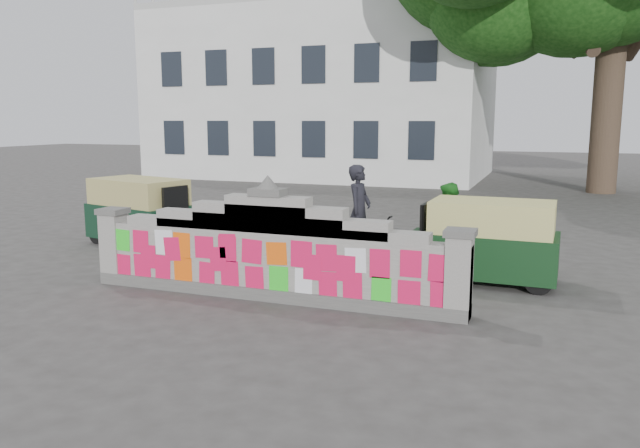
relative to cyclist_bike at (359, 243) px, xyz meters
The scene contains 8 objects.
ground 2.60m from the cyclist_bike, 107.57° to the right, with size 100.00×100.00×0.00m, color #383533.
parapet_wall 2.57m from the cyclist_bike, 107.53° to the right, with size 6.48×0.44×2.01m.
building 21.33m from the cyclist_bike, 111.67° to the left, with size 16.00×10.00×8.90m.
cyclist_bike is the anchor object (origin of this frame).
cyclist_rider 0.36m from the cyclist_bike, ahead, with size 0.65×0.43×1.78m, color black.
pedestrian 1.77m from the cyclist_bike, 26.63° to the left, with size 0.81×0.63×1.67m, color #227D23.
rickshaw_left 5.44m from the cyclist_bike, behind, with size 2.85×1.84×1.53m.
rickshaw_right 2.42m from the cyclist_bike, ahead, with size 2.66×1.28×1.46m.
Camera 1 is at (4.21, -8.87, 2.88)m, focal length 35.00 mm.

